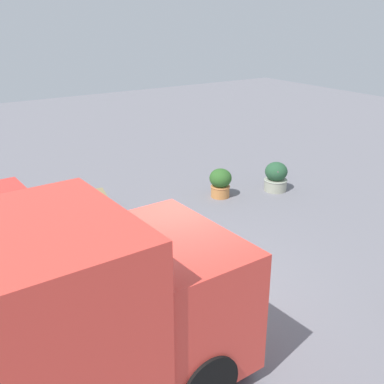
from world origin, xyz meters
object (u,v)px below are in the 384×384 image
at_px(food_truck, 37,336).
at_px(plaza_bench, 102,206).
at_px(planter_flowering_far, 220,182).
at_px(planter_flowering_near, 276,177).

height_order(food_truck, plaza_bench, food_truck).
xyz_separation_m(planter_flowering_far, plaza_bench, (0.33, 3.14, -0.04)).
bearing_deg(food_truck, plaza_bench, -29.70).
distance_m(planter_flowering_near, plaza_bench, 4.71).
bearing_deg(plaza_bench, planter_flowering_near, -99.45).
height_order(planter_flowering_far, plaza_bench, planter_flowering_far).
relative_size(food_truck, planter_flowering_near, 6.06).
distance_m(food_truck, plaza_bench, 5.67).
bearing_deg(planter_flowering_near, food_truck, 118.91).
xyz_separation_m(food_truck, planter_flowering_far, (4.55, -5.92, -0.78)).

